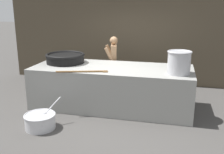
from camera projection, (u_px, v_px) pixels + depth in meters
The scene contains 8 objects.
ground_plane at pixel (112, 106), 6.78m from camera, with size 60.00×60.00×0.00m, color #474442.
back_wall at pixel (129, 18), 8.42m from camera, with size 8.21×0.24×4.22m, color #4C4233.
hearth_platform at pixel (112, 87), 6.64m from camera, with size 3.94×1.55×1.03m.
giant_wok_near at pixel (65, 58), 6.94m from camera, with size 1.03×1.03×0.25m.
stock_pot at pixel (179, 62), 5.80m from camera, with size 0.54×0.54×0.52m.
stirring_paddle at pixel (85, 71), 5.99m from camera, with size 1.16×0.41×0.04m.
cook at pixel (113, 62), 7.67m from camera, with size 0.45×0.65×1.65m.
prep_bowl_vegetables at pixel (40, 120), 5.50m from camera, with size 0.66×0.78×0.58m.
Camera 1 is at (1.49, -6.15, 2.52)m, focal length 42.00 mm.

